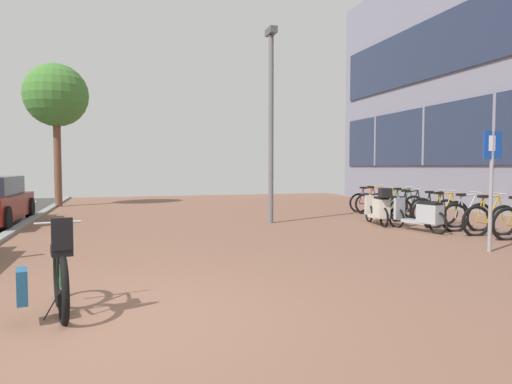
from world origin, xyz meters
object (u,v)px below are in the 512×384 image
Objects in this scene: bicycle_rack_06 at (411,209)px; street_tree at (56,96)px; bicycle_rack_02 at (490,220)px; bicycle_rack_07 at (403,207)px; bicycle_foreground at (57,278)px; lamp_post at (271,115)px; parking_sign at (491,177)px; scooter_near at (422,215)px; bicycle_rack_03 at (467,217)px; bicycle_rack_08 at (388,206)px; bicycle_rack_10 at (368,202)px; bicycle_rack_09 at (376,203)px; scooter_mid at (379,208)px; bicycle_rack_05 at (435,211)px; bicycle_rack_04 at (445,214)px.

bicycle_rack_06 is 13.87m from street_tree.
bicycle_rack_07 is at bearing 87.29° from bicycle_rack_02.
bicycle_foreground is 8.64m from lamp_post.
street_tree is at bearing 124.57° from parking_sign.
scooter_near is 0.84× the size of parking_sign.
bicycle_rack_03 is at bearing 23.50° from bicycle_foreground.
bicycle_rack_10 is at bearing 86.21° from bicycle_rack_08.
street_tree is at bearing 152.25° from bicycle_rack_10.
street_tree reaches higher than parking_sign.
bicycle_rack_08 is 1.41m from bicycle_rack_10.
parking_sign is (-1.50, -4.40, 1.03)m from bicycle_rack_06.
bicycle_rack_06 is 1.03× the size of bicycle_rack_10.
bicycle_rack_02 reaches higher than bicycle_rack_06.
bicycle_rack_06 is 0.71× the size of scooter_near.
bicycle_rack_07 is (0.23, 0.70, 0.01)m from bicycle_rack_06.
bicycle_rack_07 is at bearing -91.48° from bicycle_rack_10.
bicycle_rack_06 is 1.42m from bicycle_rack_08.
bicycle_rack_02 is at bearing -88.80° from bicycle_rack_06.
street_tree reaches higher than bicycle_rack_02.
parking_sign is (-1.66, -6.51, 1.03)m from bicycle_rack_09.
street_tree is at bearing 134.67° from bicycle_rack_03.
bicycle_rack_02 is at bearing -44.05° from scooter_near.
bicycle_rack_08 is at bearing 50.87° from scooter_mid.
parking_sign reaches higher than scooter_mid.
bicycle_rack_07 is (0.17, 3.52, 0.00)m from bicycle_rack_02.
bicycle_rack_09 is at bearing 88.74° from bicycle_rack_02.
parking_sign is at bearing -115.39° from bicycle_rack_05.
bicycle_rack_07 is (0.16, 2.81, 0.00)m from bicycle_rack_03.
street_tree is at bearing 136.46° from bicycle_rack_04.
street_tree is at bearing 96.56° from bicycle_foreground.
bicycle_rack_06 is 0.25× the size of lamp_post.
bicycle_foreground reaches higher than bicycle_rack_03.
scooter_near is (-1.00, -1.79, 0.05)m from bicycle_rack_06.
bicycle_rack_06 is at bearing 19.37° from scooter_mid.
parking_sign is (-0.15, -3.93, 0.91)m from scooter_mid.
bicycle_rack_02 is 1.03× the size of bicycle_rack_03.
bicycle_rack_08 is at bearing -33.62° from street_tree.
street_tree is at bearing 132.79° from bicycle_rack_02.
bicycle_rack_07 is at bearing 36.64° from bicycle_foreground.
bicycle_rack_04 is (-0.07, 0.70, 0.00)m from bicycle_rack_03.
bicycle_foreground is 11.48m from bicycle_rack_08.
bicycle_foreground reaches higher than bicycle_rack_04.
scooter_near is (-1.28, -4.61, 0.07)m from bicycle_rack_10.
bicycle_rack_05 is 1.41m from bicycle_rack_07.
street_tree is (-9.31, 10.17, 3.94)m from scooter_near.
bicycle_rack_02 is 3.52m from bicycle_rack_07.
bicycle_rack_05 is 0.93× the size of bicycle_rack_07.
bicycle_rack_08 is at bearing 73.85° from parking_sign.
bicycle_rack_02 is at bearing -59.13° from scooter_mid.
bicycle_rack_07 is 2.11m from bicycle_rack_10.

